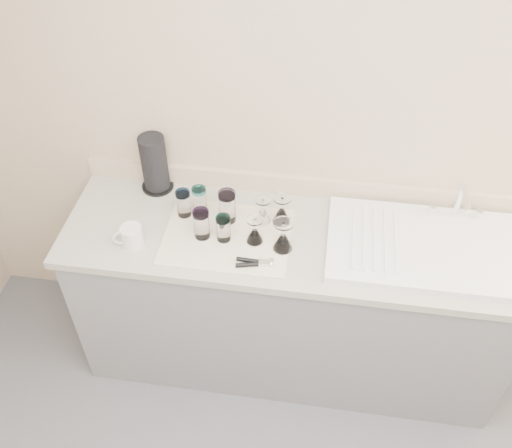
% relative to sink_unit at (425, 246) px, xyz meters
% --- Properties ---
extents(room_envelope, '(3.54, 3.50, 2.52)m').
position_rel_sink_unit_xyz_m(room_envelope, '(-0.55, -1.20, 0.64)').
color(room_envelope, '#505055').
rests_on(room_envelope, ground).
extents(counter_unit, '(2.06, 0.62, 0.90)m').
position_rel_sink_unit_xyz_m(counter_unit, '(-0.55, -0.00, -0.47)').
color(counter_unit, slate).
rests_on(counter_unit, ground).
extents(sink_unit, '(0.82, 0.50, 0.22)m').
position_rel_sink_unit_xyz_m(sink_unit, '(0.00, 0.00, 0.00)').
color(sink_unit, white).
rests_on(sink_unit, counter_unit).
extents(dish_towel, '(0.55, 0.42, 0.01)m').
position_rel_sink_unit_xyz_m(dish_towel, '(-0.85, -0.05, -0.02)').
color(dish_towel, white).
rests_on(dish_towel, counter_unit).
extents(tumbler_teal, '(0.07, 0.07, 0.13)m').
position_rel_sink_unit_xyz_m(tumbler_teal, '(-1.06, 0.06, 0.06)').
color(tumbler_teal, white).
rests_on(tumbler_teal, dish_towel).
extents(tumbler_cyan, '(0.07, 0.07, 0.13)m').
position_rel_sink_unit_xyz_m(tumbler_cyan, '(-1.00, 0.09, 0.06)').
color(tumbler_cyan, white).
rests_on(tumbler_cyan, dish_towel).
extents(tumbler_purple, '(0.08, 0.08, 0.16)m').
position_rel_sink_unit_xyz_m(tumbler_purple, '(-0.86, 0.05, 0.07)').
color(tumbler_purple, white).
rests_on(tumbler_purple, dish_towel).
extents(tumbler_blue, '(0.07, 0.07, 0.14)m').
position_rel_sink_unit_xyz_m(tumbler_blue, '(-0.95, -0.07, 0.06)').
color(tumbler_blue, white).
rests_on(tumbler_blue, dish_towel).
extents(tumbler_lavender, '(0.06, 0.06, 0.13)m').
position_rel_sink_unit_xyz_m(tumbler_lavender, '(-0.86, -0.07, 0.05)').
color(tumbler_lavender, white).
rests_on(tumbler_lavender, dish_towel).
extents(goblet_back_left, '(0.07, 0.07, 0.13)m').
position_rel_sink_unit_xyz_m(goblet_back_left, '(-0.71, 0.07, 0.03)').
color(goblet_back_left, white).
rests_on(goblet_back_left, dish_towel).
extents(goblet_back_right, '(0.08, 0.08, 0.14)m').
position_rel_sink_unit_xyz_m(goblet_back_right, '(-0.62, 0.07, 0.04)').
color(goblet_back_right, white).
rests_on(goblet_back_right, dish_towel).
extents(goblet_front_left, '(0.07, 0.07, 0.13)m').
position_rel_sink_unit_xyz_m(goblet_front_left, '(-0.72, -0.06, 0.03)').
color(goblet_front_left, white).
rests_on(goblet_front_left, dish_towel).
extents(goblet_front_right, '(0.08, 0.08, 0.15)m').
position_rel_sink_unit_xyz_m(goblet_front_right, '(-0.60, -0.09, 0.04)').
color(goblet_front_right, white).
rests_on(goblet_front_right, dish_towel).
extents(can_opener, '(0.16, 0.06, 0.02)m').
position_rel_sink_unit_xyz_m(can_opener, '(-0.70, -0.20, -0.00)').
color(can_opener, silver).
rests_on(can_opener, dish_towel).
extents(white_mug, '(0.14, 0.12, 0.10)m').
position_rel_sink_unit_xyz_m(white_mug, '(-1.24, -0.15, 0.03)').
color(white_mug, silver).
rests_on(white_mug, counter_unit).
extents(paper_towel_roll, '(0.15, 0.15, 0.28)m').
position_rel_sink_unit_xyz_m(paper_towel_roll, '(-1.24, 0.23, 0.12)').
color(paper_towel_roll, black).
rests_on(paper_towel_roll, counter_unit).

